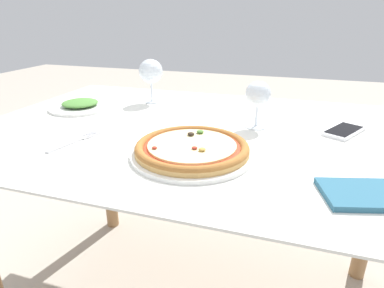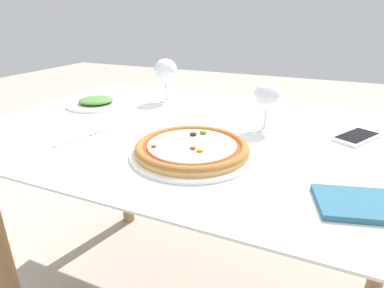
# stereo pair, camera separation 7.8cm
# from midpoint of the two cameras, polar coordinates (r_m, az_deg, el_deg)

# --- Properties ---
(dining_table) EXTENTS (1.40, 0.91, 0.72)m
(dining_table) POSITION_cam_midpoint_polar(r_m,az_deg,el_deg) (1.00, 5.61, -2.08)
(dining_table) COLOR #997047
(dining_table) RESTS_ON ground_plane
(pizza_plate) EXTENTS (0.30, 0.30, 0.04)m
(pizza_plate) POSITION_cam_midpoint_polar(r_m,az_deg,el_deg) (0.78, 2.84, -0.93)
(pizza_plate) COLOR white
(pizza_plate) RESTS_ON dining_table
(fork) EXTENTS (0.06, 0.17, 0.00)m
(fork) POSITION_cam_midpoint_polar(r_m,az_deg,el_deg) (0.94, -16.56, 1.21)
(fork) COLOR silver
(fork) RESTS_ON dining_table
(wine_glass_far_left) EXTENTS (0.09, 0.09, 0.17)m
(wine_glass_far_left) POSITION_cam_midpoint_polar(r_m,az_deg,el_deg) (1.26, -2.89, 12.76)
(wine_glass_far_left) COLOR silver
(wine_glass_far_left) RESTS_ON dining_table
(wine_glass_far_right) EXTENTS (0.08, 0.08, 0.14)m
(wine_glass_far_right) POSITION_cam_midpoint_polar(r_m,az_deg,el_deg) (0.97, 15.46, 8.00)
(wine_glass_far_right) COLOR silver
(wine_glass_far_right) RESTS_ON dining_table
(cell_phone) EXTENTS (0.13, 0.16, 0.01)m
(cell_phone) POSITION_cam_midpoint_polar(r_m,az_deg,el_deg) (1.02, 29.22, 1.06)
(cell_phone) COLOR white
(cell_phone) RESTS_ON dining_table
(side_plate) EXTENTS (0.22, 0.22, 0.03)m
(side_plate) POSITION_cam_midpoint_polar(r_m,az_deg,el_deg) (1.26, -14.95, 7.13)
(side_plate) COLOR white
(side_plate) RESTS_ON dining_table
(napkin_folded) EXTENTS (0.17, 0.15, 0.01)m
(napkin_folded) POSITION_cam_midpoint_polar(r_m,az_deg,el_deg) (0.68, 30.65, -9.27)
(napkin_folded) COLOR #2D607A
(napkin_folded) RESTS_ON dining_table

